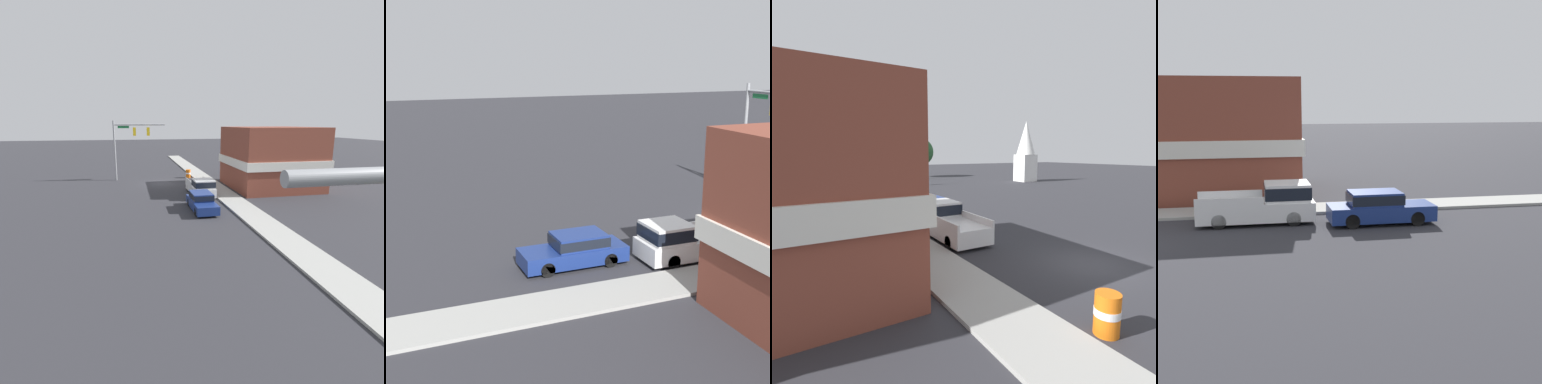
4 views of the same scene
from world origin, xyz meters
TOP-DOWN VIEW (x-y plane):
  - ground_plane at (0.00, 0.00)m, footprint 200.00×200.00m
  - sidewalk_curb at (-5.70, 0.00)m, footprint 2.40×60.00m
  - far_signal_assembly at (-2.80, 33.39)m, footprint 7.66×0.49m
  - car_lead at (-2.10, 12.06)m, footprint 1.83×4.82m
  - pickup_truck_parked at (-3.27, 7.04)m, footprint 2.07×5.30m
  - construction_barrel at (-3.90, -3.27)m, footprint 0.66×0.66m
  - church_steeple at (22.62, 29.45)m, footprint 2.98×2.98m
  - backdrop_tree_left_far at (-10.64, 43.88)m, footprint 4.05×4.05m
  - backdrop_tree_left_mid at (-0.83, 46.32)m, footprint 4.65×4.65m
  - backdrop_tree_center at (11.10, 46.33)m, footprint 5.29×5.29m

SIDE VIEW (x-z plane):
  - ground_plane at x=0.00m, z-range 0.00..0.00m
  - sidewalk_curb at x=-5.70m, z-range 0.00..0.14m
  - construction_barrel at x=-3.90m, z-range 0.01..1.12m
  - car_lead at x=-2.10m, z-range 0.03..1.53m
  - pickup_truck_parked at x=-3.27m, z-range -0.01..1.83m
  - backdrop_tree_left_far at x=-10.64m, z-range 0.93..6.86m
  - backdrop_tree_center at x=11.10m, z-range 1.06..8.49m
  - backdrop_tree_left_mid at x=-0.83m, z-range 1.26..8.46m
  - church_steeple at x=22.62m, z-range 0.22..9.85m
  - far_signal_assembly at x=-2.80m, z-range 1.72..8.97m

